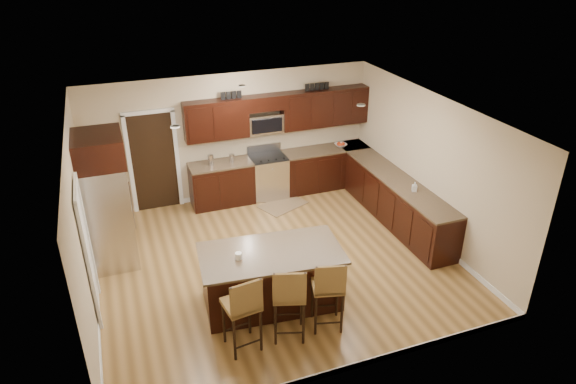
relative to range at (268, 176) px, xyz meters
name	(u,v)px	position (x,y,z in m)	size (l,w,h in m)	color
floor	(276,261)	(-0.68, -2.45, -0.47)	(6.00, 6.00, 0.00)	olive
ceiling	(274,114)	(-0.68, -2.45, 2.23)	(6.00, 6.00, 0.00)	silver
wall_back	(232,137)	(-0.68, 0.30, 0.88)	(6.00, 6.00, 0.00)	#BFAD8A
wall_left	(81,225)	(-3.68, -2.45, 0.88)	(5.50, 5.50, 0.00)	#BFAD8A
wall_right	(430,167)	(2.32, -2.45, 0.88)	(5.50, 5.50, 0.00)	#BFAD8A
base_cabinets	(339,187)	(1.22, -1.01, -0.01)	(4.02, 3.96, 0.92)	black
upper_cabinets	(281,111)	(0.36, 0.13, 1.37)	(4.00, 0.33, 0.80)	black
range	(268,176)	(0.00, 0.00, 0.00)	(0.76, 0.64, 1.11)	silver
microwave	(265,123)	(0.00, 0.15, 1.15)	(0.76, 0.31, 0.40)	silver
doorway	(154,162)	(-2.33, 0.28, 0.56)	(0.85, 0.03, 2.06)	black
pantry_door	(87,254)	(-3.66, -2.75, 0.55)	(0.03, 0.80, 2.04)	white
letter_decor	(275,91)	(0.22, 0.13, 1.82)	(2.20, 0.03, 0.15)	black
island	(272,279)	(-1.10, -3.49, -0.04)	(2.23, 1.32, 0.92)	black
stool_left	(243,306)	(-1.78, -4.34, 0.28)	(0.51, 0.51, 1.21)	brown
stool_mid	(289,295)	(-1.13, -4.34, 0.28)	(0.57, 0.57, 1.21)	brown
stool_right	(328,287)	(-0.54, -4.34, 0.26)	(0.53, 0.53, 1.17)	brown
refrigerator	(107,200)	(-3.30, -1.45, 0.73)	(0.79, 0.99, 2.35)	silver
floor_mat	(283,205)	(0.15, -0.54, -0.47)	(0.95, 0.63, 0.01)	brown
fruit_bowl	(341,145)	(1.71, 0.00, 0.48)	(0.26, 0.26, 0.06)	silver
soap_bottle	(415,187)	(2.02, -2.49, 0.54)	(0.08, 0.08, 0.18)	#B2B2B2
canister_tall	(211,160)	(-1.22, 0.00, 0.56)	(0.12, 0.12, 0.22)	silver
canister_short	(232,158)	(-0.78, 0.00, 0.53)	(0.11, 0.11, 0.17)	silver
island_jar	(238,256)	(-1.60, -3.49, 0.50)	(0.10, 0.10, 0.10)	white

